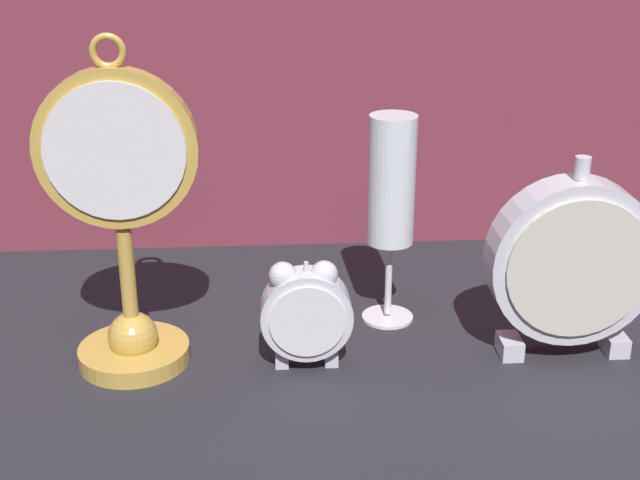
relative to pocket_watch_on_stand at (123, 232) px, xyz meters
The scene contains 5 objects.
ground_plane 0.22m from the pocket_watch_on_stand, 13.92° to the right, with size 4.00×4.00×0.00m, color #232328.
pocket_watch_on_stand is the anchor object (origin of this frame).
alarm_clock_twin_bell 0.17m from the pocket_watch_on_stand, ahead, with size 0.08×0.03×0.10m.
mantel_clock_silver 0.40m from the pocket_watch_on_stand, ahead, with size 0.15×0.04×0.19m.
champagne_flute 0.26m from the pocket_watch_on_stand, 16.43° to the left, with size 0.05×0.05×0.21m.
Camera 1 is at (-0.05, -0.69, 0.41)m, focal length 50.00 mm.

